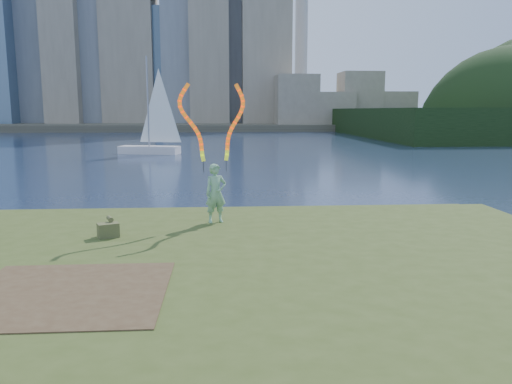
{
  "coord_description": "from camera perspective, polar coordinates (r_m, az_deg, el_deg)",
  "views": [
    {
      "loc": [
        0.36,
        -11.16,
        3.76
      ],
      "look_at": [
        1.17,
        1.0,
        1.75
      ],
      "focal_mm": 35.0,
      "sensor_mm": 36.0,
      "label": 1
    }
  ],
  "objects": [
    {
      "name": "dirt_patch",
      "position": [
        8.87,
        -20.75,
        -10.71
      ],
      "size": [
        3.2,
        3.0,
        0.02
      ],
      "primitive_type": "cube",
      "color": "#47331E",
      "rests_on": "grassy_knoll"
    },
    {
      "name": "grassy_knoll",
      "position": [
        9.51,
        -5.87,
        -11.78
      ],
      "size": [
        20.0,
        18.0,
        0.8
      ],
      "color": "#3C4C1B",
      "rests_on": "ground"
    },
    {
      "name": "canvas_bag",
      "position": [
        12.27,
        -16.52,
        -4.11
      ],
      "size": [
        0.56,
        0.63,
        0.45
      ],
      "rotation": [
        0.0,
        0.0,
        0.41
      ],
      "color": "brown",
      "rests_on": "grassy_knoll"
    },
    {
      "name": "woman_with_ribbons",
      "position": [
        13.16,
        -4.67,
        2.62
      ],
      "size": [
        1.93,
        0.71,
        3.96
      ],
      "rotation": [
        0.0,
        0.0,
        0.32
      ],
      "color": "#1B6F2E",
      "rests_on": "grassy_knoll"
    },
    {
      "name": "sailboat",
      "position": [
        44.16,
        -11.79,
        6.13
      ],
      "size": [
        5.53,
        2.82,
        8.32
      ],
      "rotation": [
        0.0,
        0.0,
        -0.24
      ],
      "color": "silver",
      "rests_on": "ground"
    },
    {
      "name": "ground",
      "position": [
        11.78,
        -5.46,
        -9.3
      ],
      "size": [
        320.0,
        320.0,
        0.0
      ],
      "primitive_type": "plane",
      "color": "#19253F",
      "rests_on": "ground"
    },
    {
      "name": "far_shore",
      "position": [
        106.21,
        -4.07,
        7.62
      ],
      "size": [
        320.0,
        40.0,
        1.2
      ],
      "primitive_type": "cube",
      "color": "#4A4536",
      "rests_on": "ground"
    }
  ]
}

